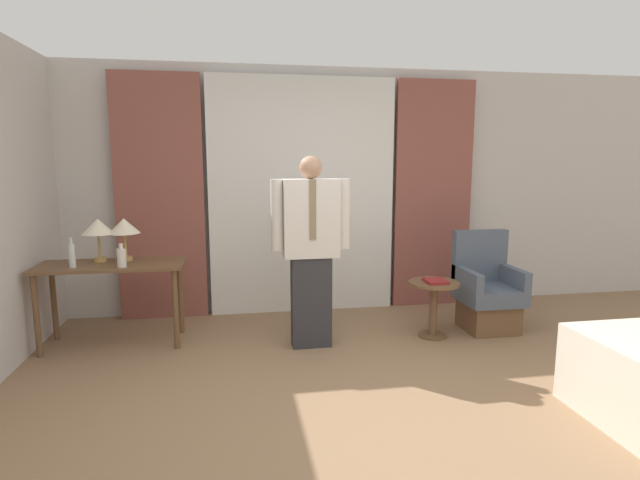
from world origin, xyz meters
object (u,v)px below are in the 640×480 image
bottle_by_lamp (122,257)px  armchair (487,294)px  table_lamp_right (124,227)px  book (436,281)px  desk (111,276)px  side_table (434,300)px  table_lamp_left (98,228)px  bottle_near_edge (72,255)px  person (311,246)px

bottle_by_lamp → armchair: bearing=-0.3°
table_lamp_right → book: table_lamp_right is taller
desk → side_table: bearing=-6.1°
side_table → table_lamp_left: bearing=172.1°
table_lamp_right → bottle_near_edge: (-0.40, -0.24, -0.20)m
side_table → desk: bearing=173.9°
bottle_by_lamp → table_lamp_left: bearing=131.3°
table_lamp_left → side_table: (3.09, -0.43, -0.71)m
table_lamp_left → bottle_by_lamp: bearing=-48.7°
bottle_by_lamp → person: (1.65, -0.17, 0.08)m
desk → bottle_by_lamp: bottle_by_lamp is taller
person → bottle_near_edge: bearing=174.1°
table_lamp_left → side_table: 3.20m
table_lamp_left → bottle_near_edge: size_ratio=1.49×
table_lamp_right → bottle_near_edge: bearing=-148.6°
book → armchair: bearing=14.4°
desk → table_lamp_left: bearing=135.1°
desk → armchair: armchair is taller
desk → table_lamp_right: bearing=44.9°
side_table → table_lamp_right: bearing=171.4°
bottle_by_lamp → armchair: armchair is taller
armchair → desk: bearing=177.0°
table_lamp_right → book: (2.87, -0.46, -0.52)m
bottle_by_lamp → book: size_ratio=0.97×
bottle_near_edge → armchair: (3.89, -0.06, -0.51)m
table_lamp_right → table_lamp_left: bearing=180.0°
bottle_near_edge → table_lamp_right: bearing=31.4°
bottle_by_lamp → side_table: size_ratio=0.39×
person → book: bearing=-0.3°
person → side_table: size_ratio=3.18×
armchair → book: armchair is taller
bottle_near_edge → book: size_ratio=1.24×
bottle_near_edge → side_table: 3.31m
armchair → book: size_ratio=4.54×
desk → book: bearing=-6.6°
bottle_near_edge → desk: bearing=24.4°
bottle_near_edge → bottle_by_lamp: size_ratio=1.27×
table_lamp_left → bottle_near_edge: (-0.17, -0.24, -0.20)m
person → table_lamp_right: bearing=164.9°
bottle_near_edge → side_table: bearing=-3.3°
desk → book: desk is taller
table_lamp_right → bottle_by_lamp: table_lamp_right is taller
person → armchair: 1.91m
side_table → person: bearing=-179.0°
table_lamp_right → book: size_ratio=1.84×
armchair → book: (-0.62, -0.16, 0.20)m
desk → table_lamp_left: size_ratio=3.20×
desk → book: 3.00m
armchair → side_table: armchair is taller
table_lamp_left → side_table: bearing=-7.9°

